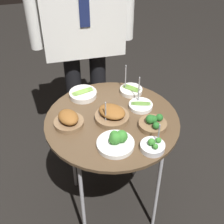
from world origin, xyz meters
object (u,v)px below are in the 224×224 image
object	(u,v)px
bowl_broccoli_far_rim	(153,146)
bowl_asparagus_front_left	(141,105)
serving_cart	(112,127)
bowl_asparagus_back_right	(83,94)
bowl_asparagus_near_rim	(131,90)
waiter_figure	(82,13)
bowl_broccoli_front_center	(153,123)
bowl_roast_front_right	(112,115)
bowl_roast_back_left	(69,120)
bowl_broccoli_mid_left	(116,141)

from	to	relation	value
bowl_broccoli_far_rim	bowl_asparagus_front_left	size ratio (longest dim) A/B	0.78
serving_cart	bowl_asparagus_front_left	distance (m)	0.20
bowl_asparagus_back_right	bowl_asparagus_near_rim	xyz separation A→B (m)	(0.28, -0.02, -0.00)
waiter_figure	bowl_broccoli_front_center	bearing A→B (deg)	-70.73
bowl_asparagus_back_right	waiter_figure	size ratio (longest dim) A/B	0.09
bowl_asparagus_near_rim	bowl_asparagus_front_left	size ratio (longest dim) A/B	1.01
bowl_roast_front_right	waiter_figure	bearing A→B (deg)	94.89
bowl_broccoli_front_center	bowl_asparagus_near_rim	bearing A→B (deg)	93.74
bowl_roast_back_left	bowl_asparagus_near_rim	world-z (taller)	bowl_asparagus_near_rim
bowl_asparagus_front_left	bowl_asparagus_near_rim	bearing A→B (deg)	94.46
bowl_asparagus_back_right	bowl_asparagus_front_left	size ratio (longest dim) A/B	0.90
serving_cart	bowl_asparagus_front_left	bearing A→B (deg)	20.49
serving_cart	waiter_figure	distance (m)	0.70
bowl_asparagus_back_right	waiter_figure	xyz separation A→B (m)	(0.06, 0.32, 0.34)
bowl_broccoli_far_rim	bowl_asparagus_front_left	world-z (taller)	bowl_asparagus_front_left
bowl_broccoli_far_rim	bowl_asparagus_front_left	bearing A→B (deg)	82.49
bowl_asparagus_near_rim	bowl_asparagus_front_left	world-z (taller)	bowl_asparagus_near_rim
bowl_asparagus_front_left	waiter_figure	size ratio (longest dim) A/B	0.10
bowl_broccoli_front_center	waiter_figure	size ratio (longest dim) A/B	0.08
serving_cart	bowl_asparagus_back_right	size ratio (longest dim) A/B	4.71
bowl_broccoli_far_rim	bowl_broccoli_front_center	xyz separation A→B (m)	(0.05, 0.15, 0.00)
serving_cart	waiter_figure	world-z (taller)	waiter_figure
bowl_broccoli_front_center	bowl_broccoli_far_rim	bearing A→B (deg)	-109.43
bowl_asparagus_back_right	bowl_asparagus_near_rim	world-z (taller)	bowl_asparagus_near_rim
bowl_broccoli_far_rim	bowl_broccoli_mid_left	bearing A→B (deg)	158.69
bowl_broccoli_mid_left	bowl_asparagus_near_rim	bearing A→B (deg)	65.03
bowl_broccoli_front_center	bowl_asparagus_back_right	distance (m)	0.46
bowl_roast_front_right	bowl_asparagus_front_left	world-z (taller)	bowl_asparagus_front_left
serving_cart	bowl_broccoli_mid_left	bearing A→B (deg)	-97.29
waiter_figure	bowl_broccoli_mid_left	bearing A→B (deg)	-88.15
bowl_broccoli_mid_left	bowl_asparagus_back_right	bearing A→B (deg)	101.66
serving_cart	bowl_asparagus_back_right	world-z (taller)	bowl_asparagus_back_right
serving_cart	bowl_roast_front_right	xyz separation A→B (m)	(-0.00, -0.00, 0.08)
bowl_asparagus_front_left	waiter_figure	distance (m)	0.65
bowl_roast_back_left	waiter_figure	bearing A→B (deg)	72.55
bowl_broccoli_front_center	waiter_figure	world-z (taller)	waiter_figure
bowl_asparagus_back_right	bowl_broccoli_far_rim	bearing A→B (deg)	-63.28
bowl_broccoli_front_center	bowl_asparagus_back_right	xyz separation A→B (m)	(-0.30, 0.34, -0.01)
bowl_roast_front_right	bowl_asparagus_near_rim	bearing A→B (deg)	52.84
bowl_asparagus_back_right	bowl_asparagus_near_rim	size ratio (longest dim) A/B	0.90
serving_cart	bowl_broccoli_front_center	bearing A→B (deg)	-29.94
bowl_broccoli_mid_left	bowl_asparagus_front_left	world-z (taller)	bowl_asparagus_front_left
bowl_broccoli_mid_left	bowl_broccoli_far_rim	bearing A→B (deg)	-21.31
serving_cart	bowl_broccoli_far_rim	distance (m)	0.29
bowl_roast_back_left	bowl_asparagus_near_rim	size ratio (longest dim) A/B	0.88
serving_cart	bowl_asparagus_front_left	world-z (taller)	bowl_asparagus_front_left
bowl_broccoli_front_center	waiter_figure	distance (m)	0.78
bowl_broccoli_mid_left	serving_cart	bearing A→B (deg)	82.71
bowl_broccoli_front_center	bowl_asparagus_back_right	bearing A→B (deg)	130.85
bowl_asparagus_front_left	serving_cart	bearing A→B (deg)	-159.51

